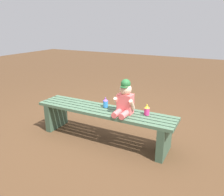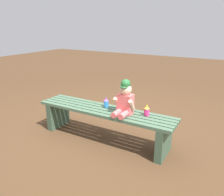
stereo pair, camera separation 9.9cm
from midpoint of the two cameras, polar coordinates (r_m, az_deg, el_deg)
The scene contains 5 objects.
ground_plane at distance 2.89m, azimuth -0.97°, elevation -10.37°, with size 16.00×16.00×0.00m, color #4C331E.
park_bench at distance 2.76m, azimuth -1.00°, elevation -5.26°, with size 1.76×0.37×0.41m.
child_figure at distance 2.52m, azimuth 4.37°, elevation -0.33°, with size 0.23×0.27×0.40m.
sippy_cup_left at distance 2.76m, azimuth -0.48°, elevation -1.19°, with size 0.06×0.06×0.12m.
sippy_cup_right at distance 2.55m, azimuth 9.96°, elevation -3.19°, with size 0.06×0.06×0.12m.
Camera 2 is at (1.35, -2.14, 1.39)m, focal length 35.84 mm.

